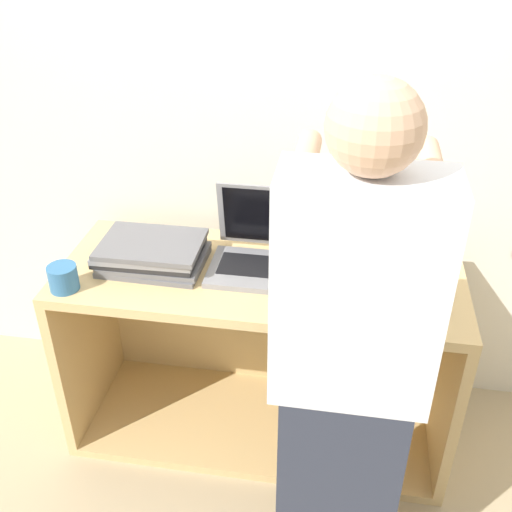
% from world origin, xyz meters
% --- Properties ---
extents(ground_plane, '(12.00, 12.00, 0.00)m').
position_xyz_m(ground_plane, '(0.00, 0.00, 0.00)').
color(ground_plane, tan).
extents(wall_back, '(8.00, 0.05, 2.40)m').
position_xyz_m(wall_back, '(0.00, 0.67, 1.20)').
color(wall_back, silver).
rests_on(wall_back, ground_plane).
extents(cart, '(1.41, 0.56, 0.75)m').
position_xyz_m(cart, '(0.00, 0.35, 0.37)').
color(cart, tan).
rests_on(cart, ground_plane).
extents(laptop_open, '(0.35, 0.31, 0.27)m').
position_xyz_m(laptop_open, '(0.00, 0.33, 0.80)').
color(laptop_open, gray).
rests_on(laptop_open, cart).
extents(laptop_stack_left, '(0.37, 0.27, 0.09)m').
position_xyz_m(laptop_stack_left, '(-0.39, 0.28, 0.79)').
color(laptop_stack_left, slate).
rests_on(laptop_stack_left, cart).
extents(laptop_stack_right, '(0.37, 0.28, 0.11)m').
position_xyz_m(laptop_stack_right, '(0.38, 0.28, 0.80)').
color(laptop_stack_right, '#B7B7BC').
rests_on(laptop_stack_right, cart).
extents(person, '(0.40, 0.52, 1.58)m').
position_xyz_m(person, '(0.32, -0.24, 0.79)').
color(person, '#2D3342').
rests_on(person, ground_plane).
extents(mug, '(0.10, 0.10, 0.09)m').
position_xyz_m(mug, '(-0.63, 0.08, 0.79)').
color(mug, teal).
rests_on(mug, cart).
extents(inventory_tag, '(0.06, 0.02, 0.01)m').
position_xyz_m(inventory_tag, '(0.38, 0.22, 0.86)').
color(inventory_tag, red).
rests_on(inventory_tag, laptop_stack_right).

